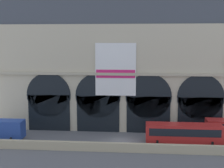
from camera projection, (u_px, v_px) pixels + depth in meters
ground_plane at (121, 141)px, 48.29m from camera, size 200.00×200.00×0.00m
quay_parapet_wall at (119, 147)px, 43.83m from camera, size 90.00×0.70×1.22m
station_building at (124, 64)px, 54.54m from camera, size 43.23×6.17×22.71m
box_truck_west at (0, 129)px, 48.82m from camera, size 7.50×2.91×3.12m
bus_mideast at (184, 133)px, 46.55m from camera, size 11.00×3.25×3.10m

